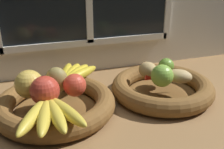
{
  "coord_description": "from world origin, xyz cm",
  "views": [
    {
      "loc": [
        -24.43,
        -70.4,
        41.22
      ],
      "look_at": [
        -0.44,
        0.59,
        9.64
      ],
      "focal_mm": 44.32,
      "sensor_mm": 36.0,
      "label": 1
    }
  ],
  "objects": [
    {
      "name": "ground_plane",
      "position": [
        0.0,
        0.0,
        -1.5
      ],
      "size": [
        140.0,
        90.0,
        3.0
      ],
      "primitive_type": "cube",
      "color": "olive"
    },
    {
      "name": "apple_red_front",
      "position": [
        -20.34,
        -3.77,
        9.54
      ],
      "size": [
        7.79,
        7.79,
        7.79
      ],
      "primitive_type": "sphere",
      "color": "#B73828",
      "rests_on": "fruit_bowl_left"
    },
    {
      "name": "potato_large",
      "position": [
        16.68,
        0.59,
        7.64
      ],
      "size": [
        6.78,
        7.95,
        4.0
      ],
      "primitive_type": "ellipsoid",
      "rotation": [
        0.0,
        0.0,
        4.94
      ],
      "color": "tan",
      "rests_on": "fruit_bowl_right"
    },
    {
      "name": "lime_near",
      "position": [
        13.85,
        -3.67,
        9.02
      ],
      "size": [
        6.76,
        6.76,
        6.76
      ],
      "primitive_type": "sphere",
      "color": "#7AAD3D",
      "rests_on": "fruit_bowl_right"
    },
    {
      "name": "fruit_bowl_left",
      "position": [
        -17.56,
        0.59,
        2.64
      ],
      "size": [
        34.43,
        34.43,
        5.64
      ],
      "color": "brown",
      "rests_on": "ground_plane"
    },
    {
      "name": "potato_small",
      "position": [
        20.2,
        -2.93,
        7.72
      ],
      "size": [
        9.62,
        9.15,
        4.16
      ],
      "primitive_type": "ellipsoid",
      "rotation": [
        0.0,
        0.0,
        5.63
      ],
      "color": "tan",
      "rests_on": "fruit_bowl_right"
    },
    {
      "name": "fruit_bowl_right",
      "position": [
        16.68,
        0.59,
        2.65
      ],
      "size": [
        32.68,
        32.68,
        5.64
      ],
      "color": "brown",
      "rests_on": "ground_plane"
    },
    {
      "name": "apple_golden_left",
      "position": [
        -23.97,
        1.56,
        9.58
      ],
      "size": [
        7.88,
        7.88,
        7.88
      ],
      "primitive_type": "sphere",
      "color": "gold",
      "rests_on": "fruit_bowl_left"
    },
    {
      "name": "banana_bunch_back",
      "position": [
        -10.26,
        10.45,
        7.19
      ],
      "size": [
        15.27,
        17.31,
        3.09
      ],
      "color": "gold",
      "rests_on": "fruit_bowl_left"
    },
    {
      "name": "chili_pepper",
      "position": [
        18.05,
        0.65,
        6.66
      ],
      "size": [
        14.39,
        4.46,
        2.03
      ],
      "primitive_type": "cone",
      "rotation": [
        0.0,
        1.57,
        -0.17
      ],
      "color": "red",
      "rests_on": "fruit_bowl_right"
    },
    {
      "name": "banana_bunch_front",
      "position": [
        -20.17,
        -11.77,
        7.25
      ],
      "size": [
        17.45,
        19.05,
        3.21
      ],
      "color": "gold",
      "rests_on": "fruit_bowl_left"
    },
    {
      "name": "apple_red_right",
      "position": [
        -12.04,
        -1.54,
        8.86
      ],
      "size": [
        6.43,
        6.43,
        6.43
      ],
      "primitive_type": "sphere",
      "color": "#CC422D",
      "rests_on": "fruit_bowl_left"
    },
    {
      "name": "potato_oblong",
      "position": [
        12.73,
        3.66,
        8.23
      ],
      "size": [
        6.99,
        7.59,
        5.18
      ],
      "primitive_type": "ellipsoid",
      "rotation": [
        0.0,
        0.0,
        4.97
      ],
      "color": "tan",
      "rests_on": "fruit_bowl_right"
    },
    {
      "name": "lime_far",
      "position": [
        20.0,
        4.85,
        8.26
      ],
      "size": [
        5.23,
        5.23,
        5.23
      ],
      "primitive_type": "sphere",
      "color": "olive",
      "rests_on": "fruit_bowl_right"
    },
    {
      "name": "pear_brown",
      "position": [
        -16.44,
        2.24,
        9.45
      ],
      "size": [
        7.92,
        7.39,
        7.62
      ],
      "primitive_type": "ellipsoid",
      "rotation": [
        0.0,
        0.0,
        1.2
      ],
      "color": "olive",
      "rests_on": "fruit_bowl_left"
    }
  ]
}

